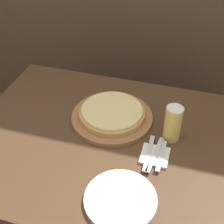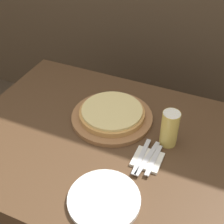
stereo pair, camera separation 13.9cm
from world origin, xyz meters
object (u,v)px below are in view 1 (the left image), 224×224
pizza_on_board (112,115)px  beer_glass (173,122)px  dinner_knife (155,154)px  dinner_plate (120,199)px  fork (149,153)px  spoon (161,156)px

pizza_on_board → beer_glass: 0.28m
pizza_on_board → dinner_knife: 0.29m
dinner_plate → dinner_knife: 0.25m
dinner_plate → dinner_knife: bearing=71.9°
pizza_on_board → fork: bearing=-40.7°
dinner_knife → fork: bearing=180.0°
dinner_knife → spoon: size_ratio=1.18×
beer_glass → fork: bearing=-118.6°
pizza_on_board → dinner_knife: size_ratio=1.84×
beer_glass → dinner_plate: (-0.12, -0.36, -0.08)m
pizza_on_board → spoon: 0.31m
beer_glass → dinner_plate: bearing=-108.5°
fork → spoon: 0.05m
dinner_knife → beer_glass: bearing=70.7°
pizza_on_board → fork: size_ratio=1.85×
beer_glass → fork: (-0.07, -0.13, -0.07)m
spoon → pizza_on_board: bearing=145.4°
pizza_on_board → spoon: bearing=-34.6°
fork → spoon: size_ratio=1.18×
dinner_plate → fork: 0.24m
beer_glass → dinner_knife: bearing=-109.3°
spoon → dinner_plate: bearing=-113.4°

